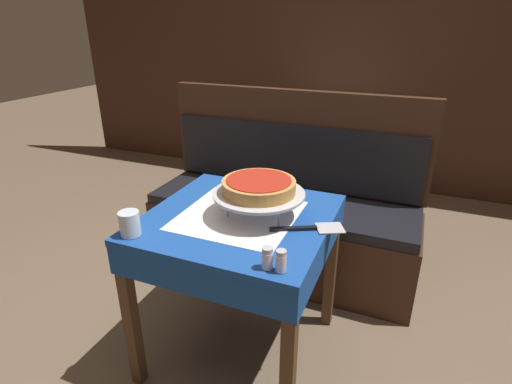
% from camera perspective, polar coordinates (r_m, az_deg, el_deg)
% --- Properties ---
extents(ground_plane, '(14.00, 14.00, 0.00)m').
position_cam_1_polar(ground_plane, '(2.13, -2.11, -21.34)').
color(ground_plane, brown).
extents(dining_table_front, '(0.76, 0.76, 0.74)m').
position_cam_1_polar(dining_table_front, '(1.74, -2.42, -6.23)').
color(dining_table_front, '#194799').
rests_on(dining_table_front, ground_plane).
extents(dining_table_rear, '(0.79, 0.79, 0.74)m').
position_cam_1_polar(dining_table_rear, '(3.40, 9.59, 8.57)').
color(dining_table_rear, beige).
rests_on(dining_table_rear, ground_plane).
extents(booth_bench, '(1.64, 0.52, 1.12)m').
position_cam_1_polar(booth_bench, '(2.54, 3.86, -4.15)').
color(booth_bench, '#3D2316').
rests_on(booth_bench, ground_plane).
extents(back_wall_panel, '(6.00, 0.04, 2.40)m').
position_cam_1_polar(back_wall_panel, '(3.88, 13.48, 18.36)').
color(back_wall_panel, '#3D2319').
rests_on(back_wall_panel, ground_plane).
extents(pizza_pan_stand, '(0.38, 0.38, 0.11)m').
position_cam_1_polar(pizza_pan_stand, '(1.65, 0.40, -0.35)').
color(pizza_pan_stand, '#ADADB2').
rests_on(pizza_pan_stand, dining_table_front).
extents(deep_dish_pizza, '(0.31, 0.31, 0.06)m').
position_cam_1_polar(deep_dish_pizza, '(1.64, 0.40, 0.87)').
color(deep_dish_pizza, '#C68E47').
rests_on(deep_dish_pizza, pizza_pan_stand).
extents(pizza_server, '(0.29, 0.18, 0.01)m').
position_cam_1_polar(pizza_server, '(1.59, 7.72, -5.16)').
color(pizza_server, '#BCBCC1').
rests_on(pizza_server, dining_table_front).
extents(water_glass_near, '(0.08, 0.08, 0.10)m').
position_cam_1_polar(water_glass_near, '(1.60, -17.59, -4.31)').
color(water_glass_near, silver).
rests_on(water_glass_near, dining_table_front).
extents(salt_shaker, '(0.04, 0.04, 0.08)m').
position_cam_1_polar(salt_shaker, '(1.33, 1.65, -9.40)').
color(salt_shaker, silver).
rests_on(salt_shaker, dining_table_front).
extents(pepper_shaker, '(0.04, 0.04, 0.08)m').
position_cam_1_polar(pepper_shaker, '(1.32, 3.60, -9.81)').
color(pepper_shaker, silver).
rests_on(pepper_shaker, dining_table_front).
extents(condiment_caddy, '(0.12, 0.12, 0.17)m').
position_cam_1_polar(condiment_caddy, '(3.31, 8.59, 10.67)').
color(condiment_caddy, black).
rests_on(condiment_caddy, dining_table_rear).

